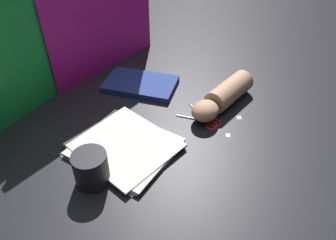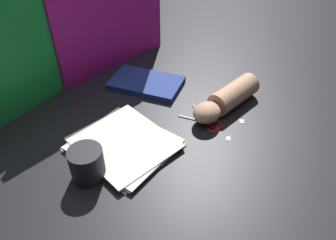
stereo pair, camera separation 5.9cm
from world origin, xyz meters
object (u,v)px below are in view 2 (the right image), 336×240
paper_stack (123,144)px  book_closed (146,83)px  mug (87,164)px  hand_forearm (227,99)px  scissors (208,122)px

paper_stack → book_closed: size_ratio=1.01×
paper_stack → mug: (-0.14, -0.02, 0.04)m
mug → hand_forearm: bearing=-11.9°
scissors → book_closed: bearing=85.7°
book_closed → mug: (-0.43, -0.20, 0.04)m
hand_forearm → mug: bearing=168.1°
paper_stack → mug: 0.15m
scissors → mug: mug is taller
book_closed → scissors: size_ratio=2.00×
hand_forearm → scissors: bearing=-179.9°
paper_stack → scissors: bearing=-25.6°
paper_stack → scissors: (0.26, -0.13, -0.00)m
book_closed → mug: mug is taller
book_closed → hand_forearm: bearing=-75.2°
mug → book_closed: bearing=25.3°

